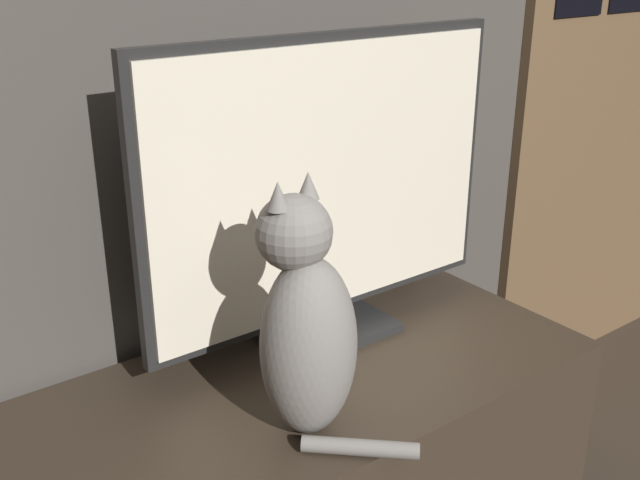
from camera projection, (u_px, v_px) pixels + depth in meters
name	position (u px, v px, depth m)	size (l,w,h in m)	color
tv	(328.00, 190.00, 1.48)	(0.82, 0.17, 0.63)	black
cat	(305.00, 328.00, 1.22)	(0.20, 0.29, 0.45)	gray
door	(620.00, 33.00, 2.18)	(0.84, 0.04, 2.05)	brown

